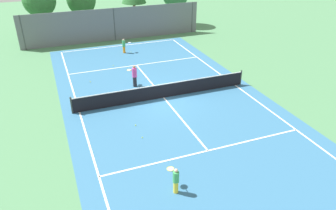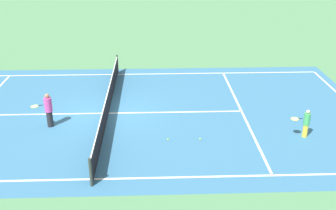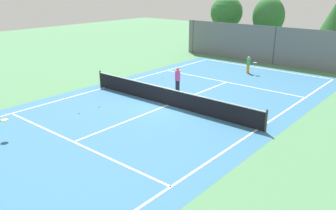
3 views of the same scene
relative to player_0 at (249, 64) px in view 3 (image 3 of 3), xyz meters
name	(u,v)px [view 3 (image 3 of 3)]	position (x,y,z in m)	size (l,w,h in m)	color
ground_plane	(168,105)	(0.14, -9.82, -0.68)	(80.00, 80.00, 0.00)	#4C8456
court_surface	(168,105)	(0.14, -9.82, -0.68)	(13.00, 25.00, 0.01)	teal
tennis_net	(168,97)	(0.14, -9.82, -0.17)	(11.90, 0.10, 1.10)	#333833
perimeter_fence	(274,46)	(0.14, 4.18, 0.92)	(18.00, 0.12, 3.20)	slate
tree_0	(226,13)	(-6.45, 7.14, 3.17)	(3.19, 3.19, 5.46)	brown
tree_1	(269,16)	(-2.34, 8.00, 2.96)	(3.01, 2.92, 5.46)	brown
player_0	(249,64)	(0.00, 0.00, 0.00)	(0.85, 0.34, 1.30)	orange
player_2	(178,79)	(-1.13, -7.36, 0.13)	(0.63, 0.90, 1.57)	#232328
tennis_ball_0	(79,113)	(-2.61, -13.92, -0.65)	(0.07, 0.07, 0.07)	#CCE533
tennis_ball_1	(163,78)	(-3.99, -5.51, -0.65)	(0.07, 0.07, 0.07)	#CCE533
tennis_ball_2	(99,107)	(-2.59, -12.57, -0.65)	(0.07, 0.07, 0.07)	#CCE533
tennis_ball_3	(209,76)	(-1.70, -2.86, -0.65)	(0.07, 0.07, 0.07)	#CCE533
tennis_ball_4	(257,126)	(5.48, -9.47, -0.65)	(0.07, 0.07, 0.07)	#CCE533
tennis_ball_5	(254,74)	(0.58, -0.10, -0.65)	(0.07, 0.07, 0.07)	#CCE533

